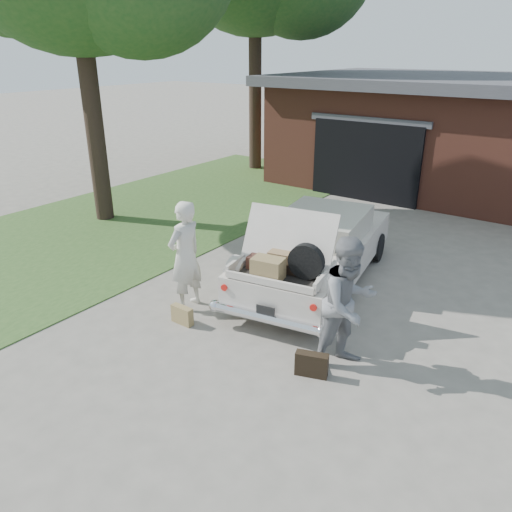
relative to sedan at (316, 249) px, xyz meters
The scene contains 8 objects.
ground 2.44m from the sedan, 92.77° to the right, with size 90.00×90.00×0.00m, color gray.
grass_strip 5.69m from the sedan, behind, with size 6.00×16.00×0.02m, color #2D4C1E.
house 9.22m from the sedan, 84.56° to the left, with size 12.80×7.80×3.30m.
sedan is the anchor object (origin of this frame).
woman_left 2.48m from the sedan, 121.52° to the right, with size 0.68×0.45×1.87m, color beige.
woman_right 2.66m from the sedan, 51.86° to the right, with size 0.92×0.71×1.89m, color gray.
suitcase_left 2.80m from the sedan, 110.71° to the right, with size 0.39×0.12×0.30m, color #9B834F.
suitcase_right 2.96m from the sedan, 61.55° to the right, with size 0.44×0.14×0.34m, color black.
Camera 1 is at (4.16, -5.20, 4.09)m, focal length 35.00 mm.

